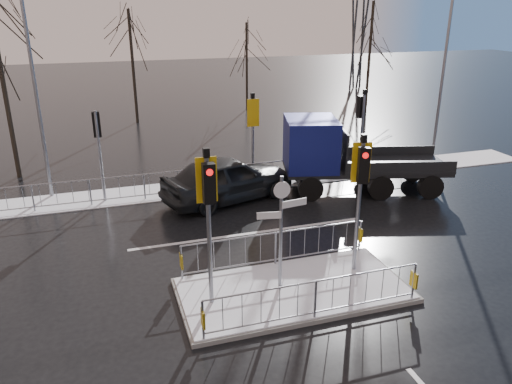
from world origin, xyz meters
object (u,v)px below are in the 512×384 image
object	(u,v)px
street_lamp_left	(36,82)
street_lamp_right	(445,70)
flatbed_truck	(333,153)
traffic_island	(293,279)
car_far_lane	(228,179)

from	to	relation	value
street_lamp_left	street_lamp_right	bearing A→B (deg)	-3.37
flatbed_truck	street_lamp_left	xyz separation A→B (m)	(-10.77, 2.84, 2.90)
traffic_island	flatbed_truck	distance (m)	8.04
street_lamp_right	street_lamp_left	size ratio (longest dim) A/B	0.98
traffic_island	street_lamp_right	distance (m)	14.14
car_far_lane	street_lamp_right	size ratio (longest dim) A/B	0.65
car_far_lane	flatbed_truck	world-z (taller)	flatbed_truck
traffic_island	car_far_lane	xyz separation A→B (m)	(0.09, 6.96, 0.49)
traffic_island	street_lamp_left	size ratio (longest dim) A/B	0.73
car_far_lane	street_lamp_right	distance (m)	11.17
car_far_lane	street_lamp_right	world-z (taller)	street_lamp_right
traffic_island	flatbed_truck	bearing A→B (deg)	56.77
street_lamp_left	traffic_island	bearing A→B (deg)	-55.93
traffic_island	car_far_lane	bearing A→B (deg)	89.26
flatbed_truck	street_lamp_left	world-z (taller)	street_lamp_left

